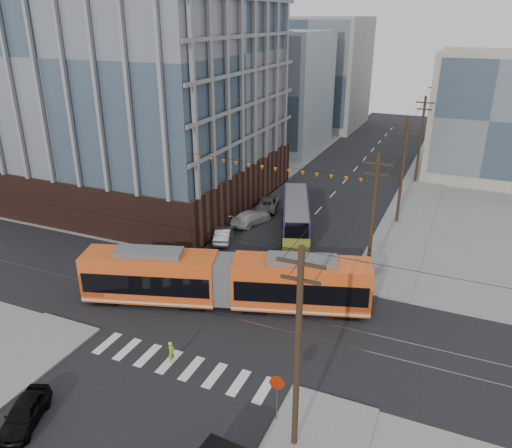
{
  "coord_description": "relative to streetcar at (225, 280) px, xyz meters",
  "views": [
    {
      "loc": [
        14.3,
        -24.09,
        19.87
      ],
      "look_at": [
        0.24,
        8.15,
        5.25
      ],
      "focal_mm": 35.0,
      "sensor_mm": 36.0,
      "label": 1
    }
  ],
  "objects": [
    {
      "name": "streetcar",
      "position": [
        0.0,
        0.0,
        0.0
      ],
      "size": [
        20.94,
        9.12,
        4.05
      ],
      "primitive_type": null,
      "rotation": [
        0.0,
        0.0,
        0.3
      ],
      "color": "#E3531B",
      "rests_on": "ground"
    },
    {
      "name": "parked_car_grey",
      "position": [
        -4.72,
        19.92,
        -1.35
      ],
      "size": [
        3.48,
        5.27,
        1.35
      ],
      "primitive_type": "imported",
      "rotation": [
        0.0,
        0.0,
        3.42
      ],
      "color": "#595959",
      "rests_on": "ground"
    },
    {
      "name": "bg_bldg_ne_near",
      "position": [
        16.66,
        43.54,
        5.97
      ],
      "size": [
        14.0,
        14.0,
        16.0
      ],
      "primitive_type": "cube",
      "color": "gray",
      "rests_on": "ground"
    },
    {
      "name": "city_bus",
      "position": [
        0.12,
        15.41,
        -0.4
      ],
      "size": [
        6.26,
        11.66,
        3.26
      ],
      "primitive_type": null,
      "rotation": [
        0.0,
        0.0,
        0.35
      ],
      "color": "#2A1E50",
      "rests_on": "ground"
    },
    {
      "name": "bg_bldg_nw_near",
      "position": [
        -16.34,
        47.54,
        6.97
      ],
      "size": [
        18.0,
        16.0,
        18.0
      ],
      "primitive_type": "cube",
      "color": "#8C99A5",
      "rests_on": "ground"
    },
    {
      "name": "parked_car_silver",
      "position": [
        -5.28,
        10.1,
        -1.34
      ],
      "size": [
        2.73,
        4.39,
        1.37
      ],
      "primitive_type": "imported",
      "rotation": [
        0.0,
        0.0,
        3.48
      ],
      "color": "#BDBEBF",
      "rests_on": "ground"
    },
    {
      "name": "black_sedan",
      "position": [
        -4.31,
        -14.8,
        -1.35
      ],
      "size": [
        2.94,
        4.28,
        1.35
      ],
      "primitive_type": "imported",
      "rotation": [
        0.0,
        0.0,
        0.37
      ],
      "color": "black",
      "rests_on": "ground"
    },
    {
      "name": "stop_sign",
      "position": [
        7.77,
        -9.36,
        -0.65
      ],
      "size": [
        0.96,
        0.96,
        2.75
      ],
      "primitive_type": null,
      "rotation": [
        0.0,
        0.0,
        0.16
      ],
      "color": "#A62005",
      "rests_on": "ground"
    },
    {
      "name": "bg_bldg_ne_far",
      "position": [
        18.66,
        63.54,
        4.97
      ],
      "size": [
        16.0,
        16.0,
        14.0
      ],
      "primitive_type": "cube",
      "color": "#8C99A5",
      "rests_on": "ground"
    },
    {
      "name": "pedestrian",
      "position": [
        0.06,
        -7.41,
        -1.27
      ],
      "size": [
        0.4,
        0.57,
        1.5
      ],
      "primitive_type": "imported",
      "rotation": [
        0.0,
        0.0,
        1.64
      ],
      "color": "#8EE42D",
      "rests_on": "ground"
    },
    {
      "name": "ground",
      "position": [
        0.66,
        -4.46,
        -2.03
      ],
      "size": [
        160.0,
        160.0,
        0.0
      ],
      "primitive_type": "plane",
      "color": "slate"
    },
    {
      "name": "utility_pole_near",
      "position": [
        9.16,
        -10.46,
        3.47
      ],
      "size": [
        0.3,
        0.3,
        11.0
      ],
      "primitive_type": "cylinder",
      "color": "black",
      "rests_on": "ground"
    },
    {
      "name": "parked_car_white",
      "position": [
        -4.64,
        15.14,
        -1.31
      ],
      "size": [
        3.38,
        5.27,
        1.42
      ],
      "primitive_type": "imported",
      "rotation": [
        0.0,
        0.0,
        2.83
      ],
      "color": "#B6B6B6",
      "rests_on": "ground"
    },
    {
      "name": "utility_pole_far",
      "position": [
        9.16,
        51.54,
        3.47
      ],
      "size": [
        0.3,
        0.3,
        11.0
      ],
      "primitive_type": "cylinder",
      "color": "black",
      "rests_on": "ground"
    },
    {
      "name": "jersey_barrier",
      "position": [
        8.96,
        8.38,
        -1.66
      ],
      "size": [
        2.1,
        3.71,
        0.73
      ],
      "primitive_type": "cube",
      "rotation": [
        0.0,
        0.0,
        -0.37
      ],
      "color": "gray",
      "rests_on": "ground"
    },
    {
      "name": "bg_bldg_nw_far",
      "position": [
        -13.34,
        67.54,
        7.97
      ],
      "size": [
        16.0,
        18.0,
        20.0
      ],
      "primitive_type": "cube",
      "color": "gray",
      "rests_on": "ground"
    },
    {
      "name": "office_building",
      "position": [
        -21.34,
        18.54,
        12.27
      ],
      "size": [
        30.0,
        25.0,
        28.6
      ],
      "primitive_type": "cube",
      "color": "#381E16",
      "rests_on": "ground"
    }
  ]
}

